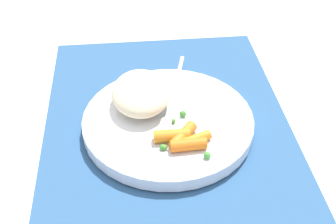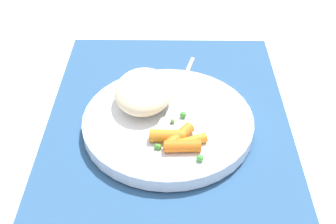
# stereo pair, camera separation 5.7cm
# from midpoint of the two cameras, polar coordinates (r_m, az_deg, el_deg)

# --- Properties ---
(ground_plane) EXTENTS (2.40, 2.40, 0.00)m
(ground_plane) POSITION_cam_midpoint_polar(r_m,az_deg,el_deg) (0.66, -2.46, -2.44)
(ground_plane) COLOR white
(placemat) EXTENTS (0.51, 0.37, 0.01)m
(placemat) POSITION_cam_midpoint_polar(r_m,az_deg,el_deg) (0.66, -2.47, -2.24)
(placemat) COLOR #2D5684
(placemat) RESTS_ON ground_plane
(plate) EXTENTS (0.25, 0.25, 0.02)m
(plate) POSITION_cam_midpoint_polar(r_m,az_deg,el_deg) (0.65, -2.50, -1.42)
(plate) COLOR white
(plate) RESTS_ON placemat
(rice_mound) EXTENTS (0.11, 0.09, 0.04)m
(rice_mound) POSITION_cam_midpoint_polar(r_m,az_deg,el_deg) (0.66, -6.00, 2.35)
(rice_mound) COLOR beige
(rice_mound) RESTS_ON plate
(carrot_portion) EXTENTS (0.05, 0.08, 0.02)m
(carrot_portion) POSITION_cam_midpoint_polar(r_m,az_deg,el_deg) (0.60, -0.77, -3.57)
(carrot_portion) COLOR orange
(carrot_portion) RESTS_ON plate
(pea_scatter) EXTENTS (0.10, 0.07, 0.01)m
(pea_scatter) POSITION_cam_midpoint_polar(r_m,az_deg,el_deg) (0.61, -0.64, -3.14)
(pea_scatter) COLOR green
(pea_scatter) RESTS_ON plate
(fork) EXTENTS (0.21, 0.07, 0.01)m
(fork) POSITION_cam_midpoint_polar(r_m,az_deg,el_deg) (0.67, -2.03, 1.09)
(fork) COLOR silver
(fork) RESTS_ON plate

